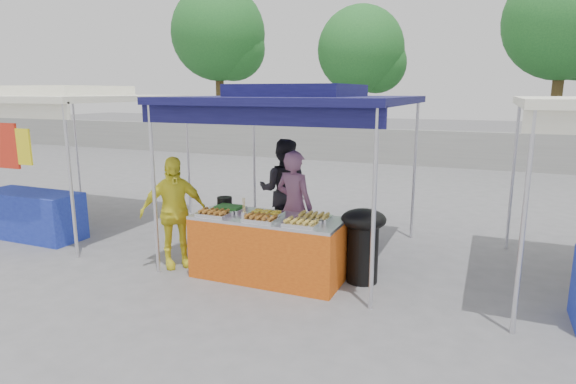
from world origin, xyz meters
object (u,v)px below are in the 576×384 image
at_px(wok_burner, 363,239).
at_px(vendor_woman, 294,206).
at_px(helper_man, 284,190).
at_px(vendor_table, 268,248).
at_px(cooking_pot, 225,201).
at_px(customer_person, 174,212).

xyz_separation_m(wok_burner, vendor_woman, (-1.14, 0.43, 0.24)).
bearing_deg(helper_man, wok_burner, 129.65).
distance_m(vendor_table, helper_man, 1.76).
bearing_deg(cooking_pot, vendor_woman, 26.78).
xyz_separation_m(vendor_woman, customer_person, (-1.48, -0.89, -0.03)).
bearing_deg(helper_man, cooking_pot, 60.81).
height_order(vendor_table, customer_person, customer_person).
xyz_separation_m(wok_burner, customer_person, (-2.62, -0.47, 0.21)).
xyz_separation_m(helper_man, customer_person, (-0.95, -1.73, -0.06)).
xyz_separation_m(vendor_woman, helper_man, (-0.53, 0.84, 0.03)).
bearing_deg(vendor_woman, wok_burner, 172.29).
bearing_deg(customer_person, cooking_pot, -10.91).
bearing_deg(cooking_pot, helper_man, 74.04).
distance_m(helper_man, customer_person, 1.98).
distance_m(wok_burner, vendor_woman, 1.24).
distance_m(cooking_pot, wok_burner, 2.07).
relative_size(wok_burner, customer_person, 0.62).
xyz_separation_m(cooking_pot, customer_person, (-0.58, -0.44, -0.12)).
distance_m(cooking_pot, helper_man, 1.35).
relative_size(vendor_table, helper_man, 1.17).
relative_size(vendor_table, wok_burner, 2.02).
height_order(vendor_table, helper_man, helper_man).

